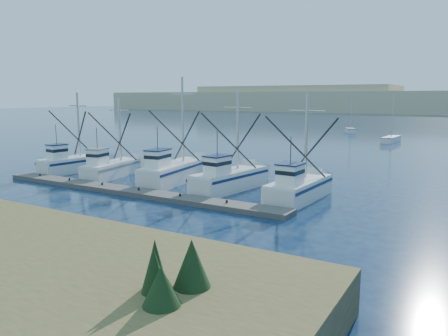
{
  "coord_description": "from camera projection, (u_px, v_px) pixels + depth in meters",
  "views": [
    {
      "loc": [
        15.13,
        -19.9,
        7.63
      ],
      "look_at": [
        -1.13,
        8.0,
        2.32
      ],
      "focal_mm": 35.0,
      "sensor_mm": 36.0,
      "label": 1
    }
  ],
  "objects": [
    {
      "name": "floating_dock",
      "position": [
        129.0,
        191.0,
        34.69
      ],
      "size": [
        27.58,
        2.1,
        0.37
      ],
      "primitive_type": "cube",
      "rotation": [
        0.0,
        0.0,
        -0.01
      ],
      "color": "#59534F",
      "rests_on": "ground"
    },
    {
      "name": "sailboat_far",
      "position": [
        350.0,
        131.0,
        92.27
      ],
      "size": [
        3.31,
        4.95,
        8.1
      ],
      "rotation": [
        0.0,
        0.0,
        0.41
      ],
      "color": "silver",
      "rests_on": "ground"
    },
    {
      "name": "ground",
      "position": [
        172.0,
        227.0,
        25.72
      ],
      "size": [
        500.0,
        500.0,
        0.0
      ],
      "primitive_type": "plane",
      "color": "#0C1B35",
      "rests_on": "ground"
    },
    {
      "name": "sailboat_near",
      "position": [
        391.0,
        139.0,
        73.23
      ],
      "size": [
        2.33,
        6.46,
        8.1
      ],
      "rotation": [
        0.0,
        0.0,
        -0.1
      ],
      "color": "silver",
      "rests_on": "ground"
    },
    {
      "name": "trawler_fleet",
      "position": [
        175.0,
        174.0,
        38.16
      ],
      "size": [
        27.1,
        8.87,
        9.37
      ],
      "color": "silver",
      "rests_on": "ground"
    },
    {
      "name": "dune_ridge",
      "position": [
        443.0,
        102.0,
        203.93
      ],
      "size": [
        360.0,
        60.0,
        10.0
      ],
      "primitive_type": "cube",
      "color": "tan",
      "rests_on": "ground"
    }
  ]
}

